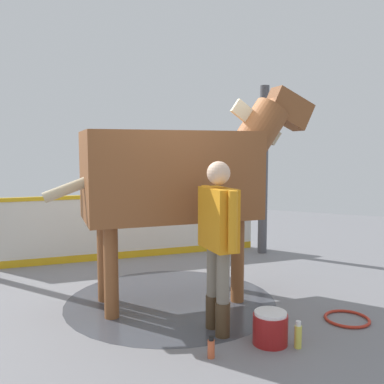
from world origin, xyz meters
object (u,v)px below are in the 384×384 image
wash_bucket (270,328)px  bottle_shampoo (298,336)px  horse (179,174)px  handler (218,234)px  bottle_spray (211,348)px  hose_coil (347,319)px

wash_bucket → bottle_shampoo: (-0.02, 0.26, -0.04)m
horse → wash_bucket: bearing=-72.4°
handler → bottle_spray: size_ratio=8.79×
handler → wash_bucket: (0.04, 0.55, -0.86)m
hose_coil → bottle_spray: bearing=-36.9°
hose_coil → handler: bearing=-54.3°
bottle_spray → hose_coil: bearing=143.1°
bottle_shampoo → handler: bearing=-91.4°
hose_coil → wash_bucket: bearing=-35.2°
handler → hose_coil: handler is taller
bottle_shampoo → hose_coil: (-0.87, 0.37, -0.10)m
bottle_shampoo → bottle_spray: bottle_shampoo is taller
handler → wash_bucket: handler is taller
bottle_shampoo → hose_coil: 0.95m
horse → wash_bucket: 2.05m
horse → bottle_spray: horse is taller
wash_bucket → horse: bearing=-118.8°
bottle_spray → handler: bearing=-165.1°
wash_bucket → hose_coil: size_ratio=0.69×
wash_bucket → hose_coil: wash_bucket is taller
horse → bottle_shampoo: bearing=-67.6°
wash_bucket → hose_coil: bearing=144.8°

